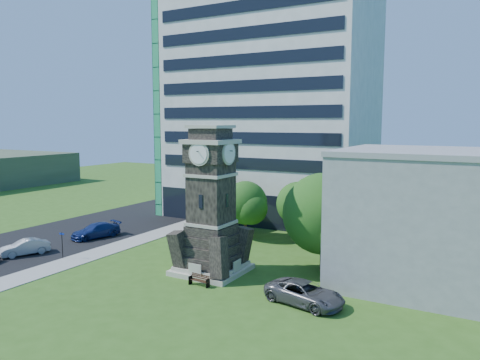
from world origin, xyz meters
The scene contains 15 objects.
ground centered at (0.00, 0.00, 0.00)m, with size 160.00×160.00×0.00m, color #305719.
sidewalk centered at (-9.50, 5.00, 0.03)m, with size 3.00×70.00×0.06m, color gray.
street centered at (-18.00, 5.00, 0.01)m, with size 14.00×80.00×0.02m, color black.
clock_tower centered at (3.00, 2.00, 5.28)m, with size 5.40×5.40×12.22m.
office_tall centered at (-3.20, 25.84, 14.22)m, with size 26.20×15.11×28.60m.
office_low centered at (19.97, 8.00, 5.21)m, with size 15.20×12.20×10.40m.
car_street_mid centered at (-15.12, -2.41, 0.72)m, with size 1.53×4.38×1.44m, color gray.
car_street_north centered at (-14.30, 5.65, 0.78)m, with size 2.17×5.35×1.55m, color navy.
car_east_lot centered at (12.38, -0.75, 0.78)m, with size 2.60×5.65×1.57m, color #504F54.
park_bench centered at (3.99, -1.25, 0.47)m, with size 1.71×0.46×0.88m.
street_sign centered at (-10.98, -1.52, 1.55)m, with size 0.60×0.06×2.48m.
tree_nw centered at (-6.01, 15.50, 4.42)m, with size 6.07×5.52×7.37m.
tree_nc centered at (0.01, 13.44, 3.73)m, with size 5.14×4.67×6.22m.
tree_ne centered at (5.69, 14.41, 3.96)m, with size 4.99×4.54×6.40m.
tree_east centered at (11.03, 6.87, 4.70)m, with size 7.49×6.81×8.30m.
Camera 1 is at (23.66, -29.85, 12.46)m, focal length 35.00 mm.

